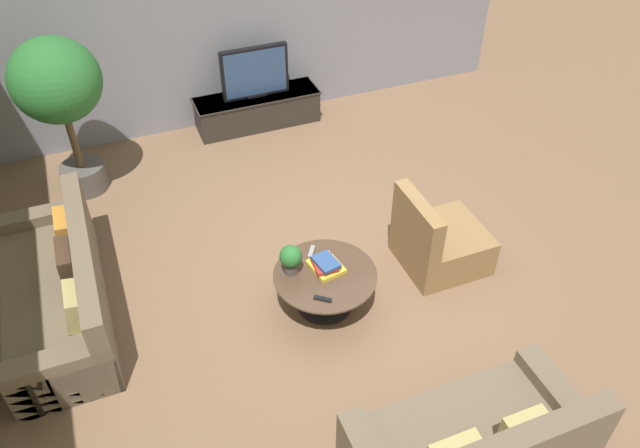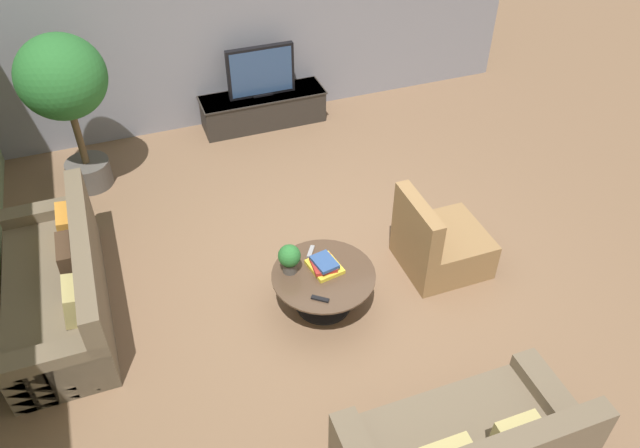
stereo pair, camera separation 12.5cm
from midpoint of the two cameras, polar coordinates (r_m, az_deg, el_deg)
name	(u,v)px [view 1 (the left image)]	position (r m, az deg, el deg)	size (l,w,h in m)	color
ground_plane	(337,267)	(6.32, 1.02, -3.95)	(24.00, 24.00, 0.00)	brown
back_wall_stone	(236,7)	(8.17, -8.13, 19.06)	(7.40, 0.12, 3.00)	gray
media_console	(257,109)	(8.46, -6.17, 10.40)	(1.64, 0.50, 0.43)	#2D2823
television	(255,72)	(8.20, -6.43, 13.61)	(0.87, 0.13, 0.66)	black
coffee_table	(325,283)	(5.77, -0.15, -5.47)	(0.95, 0.95, 0.40)	black
couch_by_wall	(61,293)	(6.17, -23.17, -5.82)	(0.84, 2.11, 0.84)	brown
couch_near_entry	(471,448)	(4.87, 12.88, -19.36)	(1.72, 0.84, 0.84)	brown
armchair_wicker	(438,242)	(6.29, 10.21, -1.67)	(0.80, 0.76, 0.86)	olive
potted_palm_tall	(58,90)	(7.22, -23.28, 11.17)	(0.94, 0.94, 1.83)	#514C47
potted_plant_tabletop	(291,258)	(5.60, -3.32, -3.15)	(0.21, 0.21, 0.29)	#514C47
book_stack	(326,265)	(5.70, -0.11, -3.77)	(0.31, 0.35, 0.11)	gold
remote_black	(323,299)	(5.45, -0.41, -6.86)	(0.04, 0.16, 0.02)	black
remote_silver	(311,252)	(5.88, -1.40, -2.55)	(0.04, 0.16, 0.02)	gray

